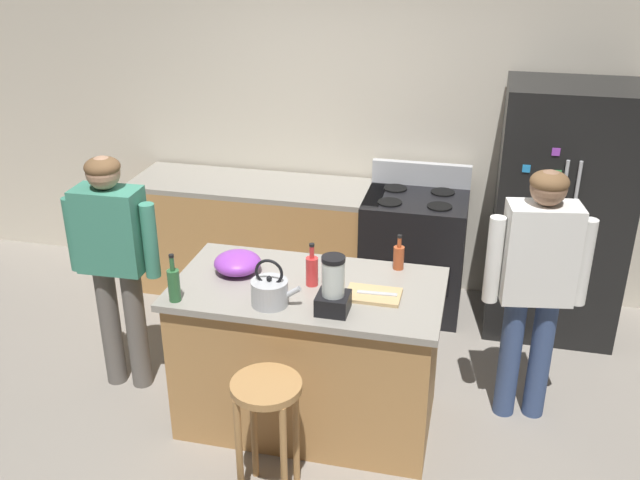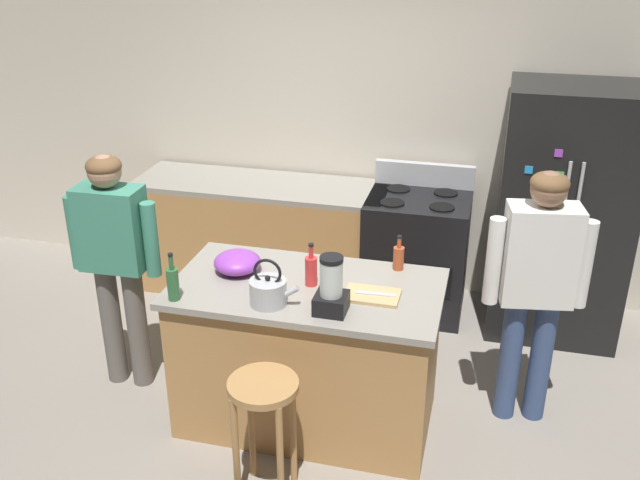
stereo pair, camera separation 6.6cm
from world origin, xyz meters
The scene contains 17 objects.
ground_plane centered at (0.00, 0.00, 0.00)m, with size 14.00×14.00×0.00m, color gray.
back_wall centered at (0.00, 1.95, 1.35)m, with size 8.00×0.10×2.70m, color beige.
kitchen_island centered at (0.00, 0.00, 0.46)m, with size 1.53×0.83×0.92m.
back_counter_run centered at (-0.80, 1.55, 0.46)m, with size 2.00×0.64×0.92m.
refrigerator centered at (1.47, 1.50, 0.91)m, with size 0.90×0.73×1.82m.
stove_range centered at (0.45, 1.52, 0.47)m, with size 0.76×0.65×1.10m.
person_by_island_left centered at (-1.25, 0.09, 0.95)m, with size 0.59×0.23×1.56m.
person_by_sink_right centered at (1.26, 0.35, 0.96)m, with size 0.60×0.28×1.59m.
bar_stool centered at (-0.05, -0.67, 0.55)m, with size 0.36×0.36×0.72m.
blender_appliance centered at (0.20, -0.25, 1.05)m, with size 0.17×0.17×0.32m.
bottle_cooking_sauce centered at (0.47, 0.33, 1.00)m, with size 0.06×0.06×0.22m.
bottle_soda centered at (0.02, 0.02, 1.01)m, with size 0.07×0.07×0.26m.
bottle_olive_oil centered at (-0.66, -0.33, 1.02)m, with size 0.07×0.07×0.28m.
mixing_bowl centered at (-0.44, 0.07, 0.98)m, with size 0.28×0.28×0.12m, color purple.
tea_kettle centered at (-0.14, -0.25, 1.00)m, with size 0.28×0.20×0.27m.
cutting_board centered at (0.38, -0.04, 0.93)m, with size 0.30×0.20×0.02m, color tan.
chef_knife centered at (0.40, -0.04, 0.94)m, with size 0.22×0.03×0.01m, color #B7BABF.
Camera 2 is at (0.95, -3.42, 2.82)m, focal length 39.96 mm.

